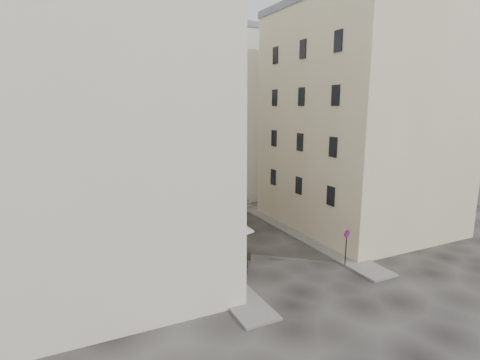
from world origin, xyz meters
TOP-DOWN VIEW (x-y plane):
  - ground at (0.00, 0.00)m, footprint 90.00×90.00m
  - sidewalk_left at (-4.50, 4.00)m, footprint 2.00×22.00m
  - sidewalk_right at (4.50, 3.00)m, footprint 2.00×18.00m
  - building_left at (-10.50, 3.00)m, footprint 12.20×16.20m
  - building_right at (10.50, 3.50)m, footprint 12.20×14.20m
  - building_back at (-1.00, 19.00)m, footprint 18.20×10.20m
  - cafe_storefront at (-4.32, 1.00)m, footprint 1.74×7.30m
  - stone_steps at (0.00, 12.57)m, footprint 9.00×3.15m
  - bollard_near at (-3.25, -1.00)m, footprint 0.12×0.12m
  - bollard_mid at (-3.25, 2.50)m, footprint 0.12×0.12m
  - bollard_far at (-3.25, 6.00)m, footprint 0.12×0.12m
  - no_parking_sign at (3.53, -3.37)m, footprint 0.57×0.15m
  - bistro_table_a at (-3.26, -1.42)m, footprint 1.14×0.53m
  - bistro_table_b at (-2.69, -0.50)m, footprint 1.28×0.60m
  - bistro_table_c at (-3.33, 1.82)m, footprint 1.23×0.58m
  - bistro_table_d at (-2.75, 2.28)m, footprint 1.17×0.55m
  - bistro_table_e at (-2.95, 4.70)m, footprint 1.16×0.54m
  - pedestrian at (-2.97, 3.26)m, footprint 0.73×0.61m

SIDE VIEW (x-z plane):
  - ground at x=0.00m, z-range 0.00..0.00m
  - sidewalk_left at x=-4.50m, z-range 0.00..0.12m
  - sidewalk_right at x=4.50m, z-range 0.00..0.12m
  - stone_steps at x=0.00m, z-range 0.00..0.80m
  - bistro_table_a at x=-3.26m, z-range 0.01..0.81m
  - bistro_table_e at x=-2.95m, z-range 0.01..0.82m
  - bistro_table_d at x=-2.75m, z-range 0.01..0.84m
  - bistro_table_c at x=-3.33m, z-range 0.01..0.88m
  - bistro_table_b at x=-2.69m, z-range 0.01..0.91m
  - bollard_near at x=-3.25m, z-range 0.04..1.02m
  - bollard_mid at x=-3.25m, z-range 0.04..1.02m
  - bollard_far at x=-3.25m, z-range 0.04..1.02m
  - pedestrian at x=-2.97m, z-range 0.00..1.69m
  - no_parking_sign at x=3.53m, z-range 0.53..3.07m
  - cafe_storefront at x=-4.32m, z-range 0.13..3.63m
  - building_right at x=10.50m, z-range 0.01..18.61m
  - building_back at x=-1.00m, z-range 0.01..18.61m
  - building_left at x=-10.50m, z-range 0.01..20.61m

